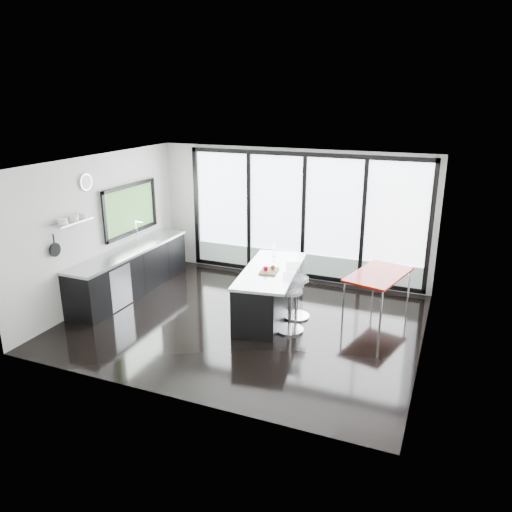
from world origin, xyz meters
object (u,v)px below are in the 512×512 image
at_px(bar_stool_near, 290,310).
at_px(bar_stool_far, 297,297).
at_px(red_table, 377,293).
at_px(island, 267,291).

xyz_separation_m(bar_stool_near, bar_stool_far, (-0.07, 0.57, 0.00)).
bearing_deg(red_table, bar_stool_near, -132.59).
bearing_deg(bar_stool_far, island, 168.62).
relative_size(island, bar_stool_far, 3.00).
bearing_deg(bar_stool_near, bar_stool_far, 94.71).
distance_m(island, bar_stool_far, 0.55).
bearing_deg(bar_stool_far, red_table, 7.91).
height_order(bar_stool_near, bar_stool_far, bar_stool_far).
relative_size(island, bar_stool_near, 3.02).
height_order(island, bar_stool_far, island).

